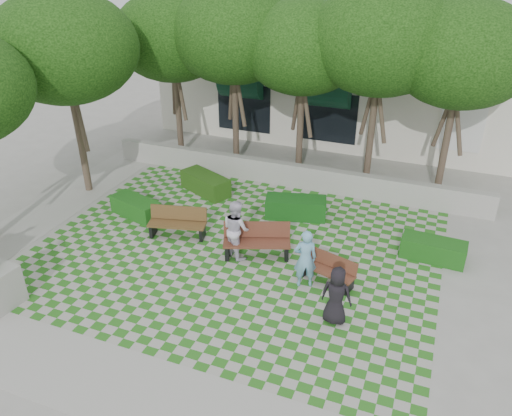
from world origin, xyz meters
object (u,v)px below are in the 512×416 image
at_px(hedge_midleft, 205,184).
at_px(bench_mid, 257,241).
at_px(hedge_west, 136,207).
at_px(hedge_east, 433,250).
at_px(hedge_midright, 296,208).
at_px(person_blue, 305,259).
at_px(person_dark, 336,296).
at_px(bench_east, 329,270).
at_px(person_white, 236,229).
at_px(bench_west, 178,223).

bearing_deg(hedge_midleft, bench_mid, -44.62).
bearing_deg(hedge_midleft, hedge_west, -119.15).
height_order(hedge_east, hedge_west, hedge_east).
height_order(bench_mid, hedge_midright, bench_mid).
height_order(person_blue, person_dark, person_blue).
bearing_deg(hedge_midright, bench_east, -58.62).
distance_m(hedge_east, person_dark, 4.36).
distance_m(bench_mid, person_white, 0.74).
xyz_separation_m(bench_mid, hedge_midleft, (-3.39, 3.35, -0.15)).
distance_m(bench_mid, hedge_west, 4.88).
bearing_deg(person_white, person_dark, -174.80).
bearing_deg(bench_mid, bench_east, -32.43).
bearing_deg(hedge_midleft, hedge_midright, -9.12).
height_order(hedge_west, person_dark, person_dark).
bearing_deg(hedge_midright, hedge_west, -159.47).
xyz_separation_m(hedge_east, hedge_midleft, (-8.37, 1.60, 0.03)).
bearing_deg(bench_west, person_blue, -26.94).
bearing_deg(bench_east, bench_west, -170.44).
height_order(bench_mid, person_dark, person_dark).
height_order(bench_west, hedge_west, bench_west).
bearing_deg(bench_mid, person_dark, -55.83).
relative_size(hedge_east, person_white, 1.02).
bearing_deg(person_white, bench_mid, -129.18).
distance_m(hedge_midleft, person_white, 4.54).
bearing_deg(hedge_west, person_white, -13.17).
distance_m(person_blue, person_white, 2.45).
bearing_deg(hedge_east, bench_mid, -160.61).
distance_m(bench_east, hedge_midleft, 6.91).
distance_m(hedge_east, person_white, 5.92).
height_order(hedge_east, person_white, person_white).
bearing_deg(bench_west, hedge_east, -2.26).
xyz_separation_m(bench_east, hedge_east, (2.63, 2.25, -0.07)).
height_order(bench_west, hedge_midleft, bench_west).
height_order(hedge_midright, person_white, person_white).
bearing_deg(person_blue, bench_mid, -50.97).
bearing_deg(person_blue, person_white, -40.82).
xyz_separation_m(hedge_midright, hedge_midleft, (-3.76, 0.60, -0.00)).
relative_size(person_dark, person_white, 0.87).
height_order(bench_east, person_blue, person_blue).
distance_m(bench_east, bench_mid, 2.40).
bearing_deg(bench_east, hedge_east, 57.48).
relative_size(hedge_midleft, person_white, 1.12).
height_order(bench_west, hedge_midright, bench_west).
xyz_separation_m(hedge_east, hedge_midright, (-4.61, 0.99, 0.04)).
bearing_deg(person_blue, hedge_west, -38.41).
bearing_deg(person_dark, hedge_west, -18.46).
bearing_deg(hedge_east, bench_west, -168.48).
bearing_deg(bench_west, bench_mid, -17.19).
distance_m(hedge_midright, person_dark, 5.44).
height_order(bench_mid, hedge_west, bench_mid).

